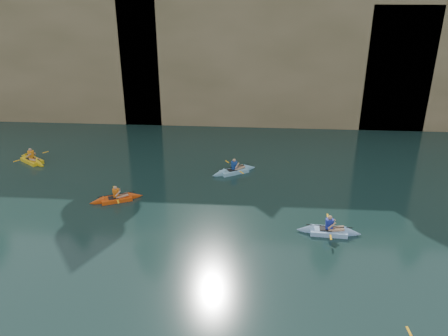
{
  "coord_description": "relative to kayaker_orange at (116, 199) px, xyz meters",
  "views": [
    {
      "loc": [
        0.77,
        -12.66,
        10.98
      ],
      "look_at": [
        -0.65,
        5.88,
        3.0
      ],
      "focal_mm": 35.0,
      "sensor_mm": 36.0,
      "label": 1
    }
  ],
  "objects": [
    {
      "name": "cliff",
      "position": [
        6.66,
        22.09,
        5.87
      ],
      "size": [
        70.0,
        16.0,
        12.0
      ],
      "primitive_type": "cube",
      "color": "tan",
      "rests_on": "ground"
    },
    {
      "name": "cliff_slab_west",
      "position": [
        -13.34,
        14.69,
        5.15
      ],
      "size": [
        26.0,
        2.4,
        10.56
      ],
      "primitive_type": "cube",
      "color": "#947C59",
      "rests_on": "ground"
    },
    {
      "name": "kayaker_ltblue_near",
      "position": [
        11.0,
        -2.53,
        0.01
      ],
      "size": [
        3.07,
        2.36,
        1.2
      ],
      "rotation": [
        0.0,
        0.0,
        -0.07
      ],
      "color": "#95C3F9",
      "rests_on": "ground"
    },
    {
      "name": "kayaker_yellow",
      "position": [
        -7.19,
        4.95,
        0.02
      ],
      "size": [
        2.84,
        2.34,
        1.22
      ],
      "rotation": [
        0.0,
        0.0,
        -0.62
      ],
      "color": "yellow",
      "rests_on": "ground"
    },
    {
      "name": "kayaker_ltblue_mid",
      "position": [
        6.16,
        4.23,
        0.01
      ],
      "size": [
        3.0,
        2.2,
        1.17
      ],
      "rotation": [
        0.0,
        0.0,
        0.54
      ],
      "color": "#7FB9D4",
      "rests_on": "ground"
    },
    {
      "name": "sea_cave_center",
      "position": [
        2.66,
        14.04,
        1.47
      ],
      "size": [
        3.5,
        1.0,
        3.2
      ],
      "primitive_type": "cube",
      "color": "black",
      "rests_on": "ground"
    },
    {
      "name": "ground",
      "position": [
        6.66,
        -7.91,
        -0.13
      ],
      "size": [
        160.0,
        160.0,
        0.0
      ],
      "primitive_type": "plane",
      "color": "black",
      "rests_on": "ground"
    },
    {
      "name": "kayaker_orange",
      "position": [
        0.0,
        0.0,
        0.0
      ],
      "size": [
        2.89,
        2.02,
        1.09
      ],
      "rotation": [
        0.0,
        0.0,
        0.42
      ],
      "color": "#E0480E",
      "rests_on": "ground"
    },
    {
      "name": "cliff_slab_center",
      "position": [
        8.66,
        14.69,
        5.57
      ],
      "size": [
        24.0,
        2.4,
        11.4
      ],
      "primitive_type": "cube",
      "color": "#947C59",
      "rests_on": "ground"
    },
    {
      "name": "sea_cave_east",
      "position": [
        16.66,
        14.04,
        2.12
      ],
      "size": [
        5.0,
        1.0,
        4.5
      ],
      "primitive_type": "cube",
      "color": "black",
      "rests_on": "ground"
    },
    {
      "name": "sea_cave_west",
      "position": [
        -11.34,
        14.04,
        1.87
      ],
      "size": [
        4.5,
        1.0,
        4.0
      ],
      "primitive_type": "cube",
      "color": "black",
      "rests_on": "ground"
    }
  ]
}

